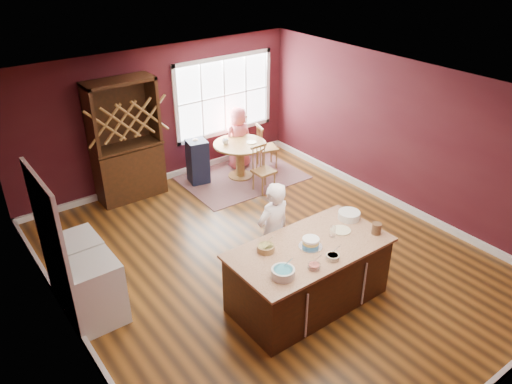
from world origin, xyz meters
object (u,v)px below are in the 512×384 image
Objects in this scene: chair_north at (234,137)px; washer at (96,292)px; chair_south at (264,169)px; chair_east at (267,146)px; seated_woman at (238,138)px; layer_cake at (311,243)px; baker at (273,232)px; kitchen_island at (308,276)px; dryer at (79,268)px; dining_table at (240,153)px; high_chair at (198,161)px; hutch at (126,141)px; toddler at (199,144)px.

chair_north is 5.42m from washer.
chair_south is 1.66m from chair_north.
washer is at bearing 21.34° from chair_north.
seated_woman reaches higher than chair_east.
layer_cake is at bearing 52.55° from chair_north.
seated_woman is at bearing -120.66° from baker.
kitchen_island is 4.53m from seated_woman.
kitchen_island is 0.55m from layer_cake.
layer_cake is 4.43m from chair_east.
baker reaches higher than dryer.
baker is (-1.54, -3.02, 0.26)m from dining_table.
chair_east is at bearing -129.74° from baker.
baker is 3.84m from chair_east.
washer is at bearing 134.41° from chair_east.
seated_woman is at bearing 67.32° from layer_cake.
chair_south is (0.02, -0.78, -0.07)m from dining_table.
chair_east is at bearing 140.01° from seated_woman.
seated_woman is 1.10m from high_chair.
chair_east is 3.02m from hutch.
dining_table is at bearing 68.37° from layer_cake.
chair_south is 1.00× the size of dryer.
baker is 4.98× the size of layer_cake.
toddler is 4.21m from washer.
chair_south is at bearing 13.41° from dryer.
seated_woman is at bearing 4.61° from toddler.
high_chair reaches higher than chair_south.
chair_north is (-0.32, 0.77, 0.02)m from chair_east.
high_chair is at bearing 4.19° from seated_woman.
chair_east reaches higher than kitchen_island.
chair_south is at bearing -88.60° from dining_table.
chair_south is 0.70× the size of seated_woman.
hutch reaches higher than layer_cake.
chair_north reaches higher than chair_east.
washer reaches higher than dining_table.
chair_east reaches higher than washer.
dining_table is 3.40m from baker.
layer_cake is at bearing -81.22° from hutch.
dining_table is at bearing -14.90° from hutch.
dryer is (-3.97, -0.95, 0.00)m from chair_south.
chair_east is at bearing 3.90° from dining_table.
layer_cake reaches higher than toddler.
seated_woman is 0.58× the size of hutch.
baker reaches higher than washer.
hutch reaches higher than baker.
hutch reaches higher than chair_east.
hutch is (-2.58, -0.25, 0.64)m from chair_north.
dining_table is 2.31m from hutch.
chair_south is 1.38m from high_chair.
seated_woman is 5.14× the size of toddler.
baker is 1.68× the size of high_chair.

